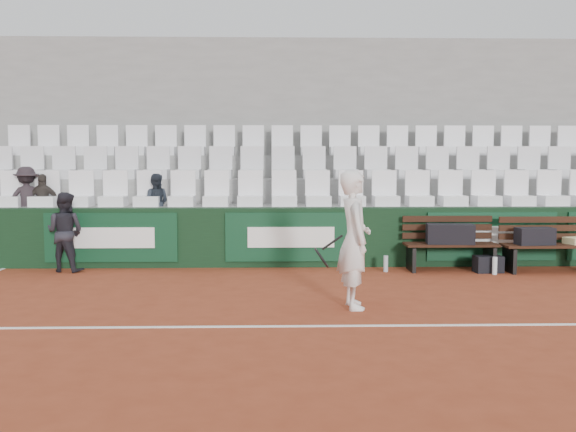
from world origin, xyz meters
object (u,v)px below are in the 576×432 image
object	(u,v)px
bench_right	(549,258)
sports_bag_right	(535,236)
bench_left	(450,257)
water_bottle_far	(495,266)
sports_bag_left	(450,234)
ball_kid	(65,232)
tennis_player	(354,240)
sports_bag_ground	(488,264)
spectator_a	(26,174)
spectator_b	(43,177)
water_bottle_near	(386,264)
spectator_c	(155,177)

from	to	relation	value
bench_right	sports_bag_right	distance (m)	0.44
bench_left	water_bottle_far	distance (m)	0.72
sports_bag_left	ball_kid	bearing A→B (deg)	178.84
water_bottle_far	tennis_player	world-z (taller)	tennis_player
sports_bag_left	sports_bag_ground	distance (m)	0.77
tennis_player	ball_kid	xyz separation A→B (m)	(-4.36, 2.68, -0.20)
ball_kid	spectator_a	distance (m)	1.62
spectator_a	spectator_b	world-z (taller)	spectator_a
ball_kid	spectator_a	world-z (taller)	spectator_a
bench_right	tennis_player	distance (m)	4.30
ball_kid	water_bottle_near	bearing A→B (deg)	-168.18
bench_right	sports_bag_ground	bearing A→B (deg)	-179.45
bench_right	spectator_c	world-z (taller)	spectator_c
water_bottle_near	spectator_c	size ratio (longest dim) A/B	0.26
bench_left	bench_right	bearing A→B (deg)	-6.14
spectator_c	sports_bag_left	bearing A→B (deg)	170.36
spectator_a	spectator_c	bearing A→B (deg)	157.57
bench_right	spectator_b	size ratio (longest dim) A/B	1.47
water_bottle_near	water_bottle_far	xyz separation A→B (m)	(1.68, -0.30, 0.01)
sports_bag_ground	spectator_c	world-z (taller)	spectator_c
sports_bag_ground	spectator_a	distance (m)	8.02
tennis_player	ball_kid	bearing A→B (deg)	148.41
sports_bag_ground	spectator_c	distance (m)	5.84
sports_bag_left	water_bottle_far	xyz separation A→B (m)	(0.63, -0.34, -0.47)
bench_left	spectator_c	world-z (taller)	spectator_c
spectator_a	tennis_player	bearing A→B (deg)	123.29
bench_left	water_bottle_far	size ratio (longest dim) A/B	5.37
sports_bag_ground	tennis_player	bearing A→B (deg)	-135.81
bench_left	sports_bag_left	distance (m)	0.39
sports_bag_left	tennis_player	distance (m)	3.19
tennis_player	bench_right	bearing A→B (deg)	34.88
bench_right	spectator_a	xyz separation A→B (m)	(-8.79, 1.18, 1.35)
tennis_player	sports_bag_right	bearing A→B (deg)	36.69
bench_left	sports_bag_left	size ratio (longest dim) A/B	2.00
bench_right	tennis_player	size ratio (longest dim) A/B	0.89
water_bottle_far	spectator_a	xyz separation A→B (m)	(-7.83, 1.40, 1.43)
spectator_a	sports_bag_ground	bearing A→B (deg)	148.87
water_bottle_far	sports_bag_left	bearing A→B (deg)	151.74
water_bottle_near	tennis_player	size ratio (longest dim) A/B	0.16
sports_bag_left	spectator_c	size ratio (longest dim) A/B	0.73
bench_right	sports_bag_ground	xyz separation A→B (m)	(-1.00, -0.01, -0.09)
spectator_a	spectator_b	distance (m)	0.29
sports_bag_right	water_bottle_far	size ratio (longest dim) A/B	2.11
sports_bag_ground	tennis_player	world-z (taller)	tennis_player
tennis_player	spectator_a	size ratio (longest dim) A/B	1.47
bench_left	ball_kid	xyz separation A→B (m)	(-6.28, 0.08, 0.42)
bench_right	water_bottle_far	size ratio (longest dim) A/B	5.37
water_bottle_far	spectator_b	bearing A→B (deg)	169.50
water_bottle_near	ball_kid	size ratio (longest dim) A/B	0.21
bench_left	spectator_b	xyz separation A→B (m)	(-6.94, 1.01, 1.28)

